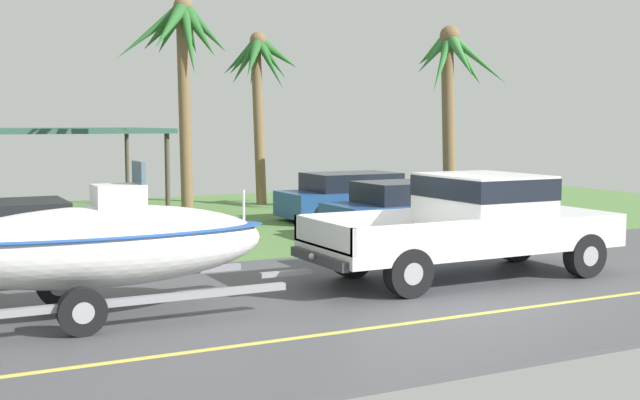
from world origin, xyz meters
name	(u,v)px	position (x,y,z in m)	size (l,w,h in m)	color
ground	(229,232)	(0.00, 8.38, -0.01)	(36.00, 22.00, 0.11)	#4C4C51
pickup_truck_towing	(481,219)	(1.97, 0.57, 1.04)	(5.99, 2.17, 1.86)	silver
boat_on_trailer	(101,245)	(-4.84, 0.57, 1.03)	(6.07, 2.16, 2.23)	gray
parked_sedan_near	(356,197)	(4.02, 8.83, 0.67)	(4.46, 1.91, 1.38)	#234C89
parked_sedan_far	(419,210)	(3.74, 5.22, 0.67)	(4.71, 1.86, 1.38)	#234C89
carport_awning	(35,132)	(-3.99, 13.54, 2.51)	(6.92, 5.25, 2.63)	#4C4238
palm_tree_near_left	(181,50)	(-1.18, 8.44, 4.58)	(3.02, 3.10, 5.89)	brown
palm_tree_near_right	(451,75)	(7.42, 9.07, 4.21)	(2.68, 3.13, 5.70)	brown
palm_tree_mid	(258,73)	(3.18, 14.04, 4.44)	(2.78, 2.83, 5.79)	brown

